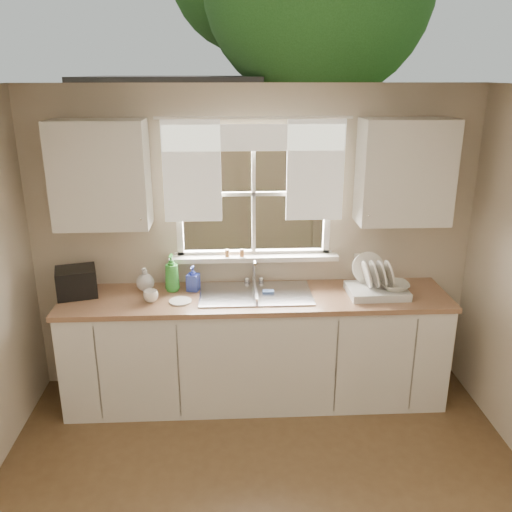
{
  "coord_description": "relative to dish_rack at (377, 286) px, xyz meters",
  "views": [
    {
      "loc": [
        -0.2,
        -2.23,
        2.57
      ],
      "look_at": [
        0.0,
        1.65,
        1.25
      ],
      "focal_mm": 38.0,
      "sensor_mm": 36.0,
      "label": 1
    }
  ],
  "objects": [
    {
      "name": "room_walls",
      "position": [
        -0.95,
        -1.73,
        0.26
      ],
      "size": [
        3.62,
        4.02,
        2.5
      ],
      "color": "beige",
      "rests_on": "ground"
    },
    {
      "name": "ceiling",
      "position": [
        -0.95,
        -1.66,
        1.52
      ],
      "size": [
        3.6,
        4.0,
        0.02
      ],
      "primitive_type": "cube",
      "color": "silver",
      "rests_on": "room_walls"
    },
    {
      "name": "window",
      "position": [
        -0.95,
        0.34,
        0.51
      ],
      "size": [
        1.38,
        0.16,
        1.06
      ],
      "color": "white",
      "rests_on": "room_walls"
    },
    {
      "name": "curtains",
      "position": [
        -0.95,
        0.29,
        0.95
      ],
      "size": [
        1.5,
        0.03,
        0.81
      ],
      "color": "white",
      "rests_on": "room_walls"
    },
    {
      "name": "base_cabinets",
      "position": [
        -0.95,
        0.02,
        -0.55
      ],
      "size": [
        3.0,
        0.62,
        0.87
      ],
      "primitive_type": "cube",
      "color": "silver",
      "rests_on": "ground"
    },
    {
      "name": "countertop",
      "position": [
        -0.95,
        0.02,
        -0.09
      ],
      "size": [
        3.04,
        0.65,
        0.04
      ],
      "primitive_type": "cube",
      "color": "#966B4B",
      "rests_on": "base_cabinets"
    },
    {
      "name": "upper_cabinet_left",
      "position": [
        -2.1,
        0.16,
        0.87
      ],
      "size": [
        0.7,
        0.33,
        0.8
      ],
      "primitive_type": "cube",
      "color": "silver",
      "rests_on": "room_walls"
    },
    {
      "name": "upper_cabinet_right",
      "position": [
        0.2,
        0.16,
        0.87
      ],
      "size": [
        0.7,
        0.33,
        0.8
      ],
      "primitive_type": "cube",
      "color": "silver",
      "rests_on": "room_walls"
    },
    {
      "name": "wall_outlet",
      "position": [
        -0.07,
        0.32,
        0.1
      ],
      "size": [
        0.08,
        0.01,
        0.12
      ],
      "primitive_type": "cube",
      "color": "beige",
      "rests_on": "room_walls"
    },
    {
      "name": "sill_jars",
      "position": [
        -1.11,
        0.28,
        0.2
      ],
      "size": [
        0.16,
        0.04,
        0.06
      ],
      "color": "brown",
      "rests_on": "window"
    },
    {
      "name": "backyard",
      "position": [
        -0.37,
        6.75,
        2.48
      ],
      "size": [
        20.0,
        10.0,
        6.13
      ],
      "color": "#335421",
      "rests_on": "ground"
    },
    {
      "name": "sink",
      "position": [
        -0.95,
        0.05,
        -0.14
      ],
      "size": [
        0.88,
        0.52,
        0.4
      ],
      "color": "#B7B7BC",
      "rests_on": "countertop"
    },
    {
      "name": "dish_rack",
      "position": [
        0.0,
        0.0,
        0.0
      ],
      "size": [
        0.46,
        0.35,
        0.31
      ],
      "color": "silver",
      "rests_on": "countertop"
    },
    {
      "name": "bowl",
      "position": [
        0.13,
        -0.05,
        0.02
      ],
      "size": [
        0.23,
        0.23,
        0.05
      ],
      "primitive_type": "imported",
      "rotation": [
        0.0,
        0.0,
        -0.05
      ],
      "color": "beige",
      "rests_on": "dish_rack"
    },
    {
      "name": "soap_bottle_a",
      "position": [
        -1.61,
        0.16,
        0.08
      ],
      "size": [
        0.13,
        0.13,
        0.3
      ],
      "primitive_type": "imported",
      "rotation": [
        0.0,
        0.0,
        -0.13
      ],
      "color": "green",
      "rests_on": "countertop"
    },
    {
      "name": "soap_bottle_b",
      "position": [
        -1.45,
        0.16,
        0.03
      ],
      "size": [
        0.11,
        0.12,
        0.2
      ],
      "primitive_type": "imported",
      "rotation": [
        0.0,
        0.0,
        -0.28
      ],
      "color": "#2D3EAA",
      "rests_on": "countertop"
    },
    {
      "name": "soap_bottle_c",
      "position": [
        -1.83,
        0.19,
        0.02
      ],
      "size": [
        0.19,
        0.19,
        0.19
      ],
      "primitive_type": "imported",
      "rotation": [
        0.0,
        0.0,
        -0.41
      ],
      "color": "beige",
      "rests_on": "countertop"
    },
    {
      "name": "saucer",
      "position": [
        -1.53,
        -0.07,
        -0.06
      ],
      "size": [
        0.17,
        0.17,
        0.01
      ],
      "primitive_type": "cylinder",
      "color": "white",
      "rests_on": "countertop"
    },
    {
      "name": "cup",
      "position": [
        -1.76,
        -0.05,
        -0.03
      ],
      "size": [
        0.15,
        0.15,
        0.09
      ],
      "primitive_type": "imported",
      "rotation": [
        0.0,
        0.0,
        0.42
      ],
      "color": "white",
      "rests_on": "countertop"
    },
    {
      "name": "black_appliance",
      "position": [
        -2.35,
        0.1,
        0.04
      ],
      "size": [
        0.36,
        0.33,
        0.22
      ],
      "primitive_type": "cube",
      "rotation": [
        0.0,
        0.0,
        0.27
      ],
      "color": "black",
      "rests_on": "countertop"
    }
  ]
}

